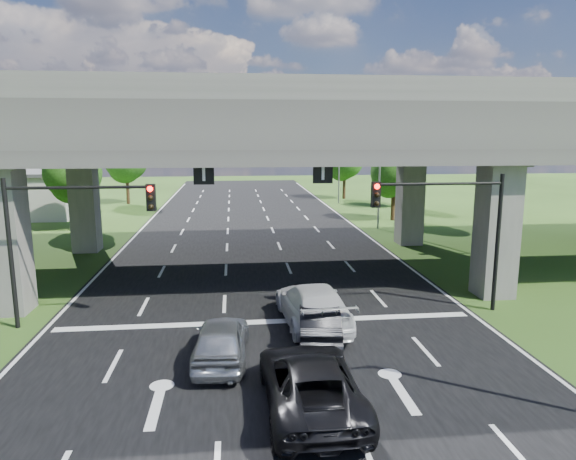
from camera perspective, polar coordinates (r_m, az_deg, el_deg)
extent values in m
plane|color=#294415|center=(18.26, -1.53, -14.10)|extent=(160.00, 160.00, 0.00)
cube|color=black|center=(27.64, -3.21, -5.43)|extent=(18.00, 120.00, 0.03)
cube|color=#322F2D|center=(28.58, -3.58, 11.30)|extent=(80.00, 15.00, 2.00)
cube|color=#605D58|center=(21.42, -2.72, 15.59)|extent=(80.00, 0.50, 1.00)
cube|color=#605D58|center=(35.87, -4.15, 13.54)|extent=(80.00, 0.50, 1.00)
cube|color=#605D58|center=(24.89, -28.96, -0.30)|extent=(1.60, 1.60, 7.00)
cube|color=#605D58|center=(36.12, -21.69, 3.26)|extent=(1.60, 1.60, 7.00)
cube|color=#605D58|center=(26.01, 22.20, 0.66)|extent=(1.60, 1.60, 7.00)
cube|color=#605D58|center=(36.90, 13.42, 3.86)|extent=(1.60, 1.60, 7.00)
cube|color=black|center=(21.64, -9.34, 6.13)|extent=(0.85, 0.06, 0.85)
cube|color=black|center=(21.94, 3.89, 6.30)|extent=(0.85, 0.06, 0.85)
cylinder|color=black|center=(23.90, 22.25, -1.38)|extent=(0.18, 0.18, 6.00)
cylinder|color=black|center=(22.34, 16.47, 4.95)|extent=(5.50, 0.12, 0.12)
cube|color=black|center=(21.31, 9.73, 3.89)|extent=(0.35, 0.28, 1.05)
sphere|color=#FF0C05|center=(21.12, 9.88, 4.78)|extent=(0.22, 0.22, 0.22)
cylinder|color=black|center=(22.78, -28.45, -2.43)|extent=(0.18, 0.18, 6.00)
cylinder|color=black|center=(21.48, -22.24, 4.39)|extent=(5.50, 0.12, 0.12)
cube|color=black|center=(20.75, -14.98, 3.51)|extent=(0.35, 0.28, 1.05)
sphere|color=#FF0C05|center=(20.56, -15.09, 4.42)|extent=(0.22, 0.22, 0.22)
cylinder|color=gray|center=(42.31, 10.16, 6.84)|extent=(0.16, 0.16, 10.00)
cylinder|color=gray|center=(41.88, 8.35, 13.30)|extent=(3.00, 0.10, 0.10)
cube|color=gray|center=(41.53, 6.28, 13.23)|extent=(0.60, 0.25, 0.18)
cylinder|color=gray|center=(57.82, 5.72, 7.91)|extent=(0.16, 0.16, 10.00)
cylinder|color=gray|center=(57.51, 4.30, 12.60)|extent=(3.00, 0.10, 0.10)
cube|color=gray|center=(57.26, 2.79, 12.52)|extent=(0.60, 0.25, 0.18)
cylinder|color=black|center=(44.80, -22.54, 2.09)|extent=(0.36, 0.36, 3.30)
sphere|color=#1F4512|center=(44.50, -22.82, 5.91)|extent=(4.50, 4.50, 4.50)
sphere|color=#1F4512|center=(44.03, -22.55, 7.65)|extent=(3.60, 3.60, 3.60)
sphere|color=#1F4512|center=(45.04, -22.96, 4.80)|extent=(3.30, 3.30, 3.30)
cylinder|color=black|center=(53.29, -23.24, 3.03)|extent=(0.36, 0.36, 2.86)
sphere|color=#1F4512|center=(53.05, -23.45, 5.81)|extent=(3.90, 3.90, 3.90)
sphere|color=#1F4512|center=(52.58, -23.22, 7.07)|extent=(3.12, 3.12, 3.12)
sphere|color=#1F4512|center=(53.58, -23.57, 5.00)|extent=(2.86, 2.86, 2.86)
cylinder|color=black|center=(59.99, -17.39, 4.47)|extent=(0.36, 0.36, 3.52)
sphere|color=#1F4512|center=(59.76, -17.56, 7.52)|extent=(4.80, 4.80, 4.80)
sphere|color=#1F4512|center=(59.34, -17.31, 8.91)|extent=(3.84, 3.84, 3.84)
sphere|color=#1F4512|center=(60.26, -17.72, 6.62)|extent=(3.52, 3.52, 3.52)
cylinder|color=black|center=(47.17, 11.59, 2.94)|extent=(0.36, 0.36, 3.08)
sphere|color=#1F4512|center=(46.90, 11.72, 6.33)|extent=(4.20, 4.20, 4.20)
sphere|color=#1F4512|center=(46.66, 12.36, 7.83)|extent=(3.36, 3.36, 3.36)
sphere|color=#1F4512|center=(47.25, 11.19, 5.35)|extent=(3.08, 3.08, 3.08)
cylinder|color=black|center=(55.66, 12.06, 3.94)|extent=(0.36, 0.36, 2.86)
sphere|color=#1F4512|center=(55.43, 12.16, 6.61)|extent=(3.90, 3.90, 3.90)
sphere|color=#1F4512|center=(55.21, 12.70, 7.79)|extent=(3.12, 3.12, 3.12)
sphere|color=#1F4512|center=(55.78, 11.71, 5.84)|extent=(2.86, 2.86, 2.86)
cylinder|color=black|center=(62.27, 6.26, 4.99)|extent=(0.36, 0.36, 3.30)
sphere|color=#1F4512|center=(62.06, 6.32, 7.75)|extent=(4.50, 4.50, 4.50)
sphere|color=#1F4512|center=(61.80, 6.77, 8.98)|extent=(3.60, 3.60, 3.60)
sphere|color=#1F4512|center=(62.43, 5.95, 6.94)|extent=(3.30, 3.30, 3.30)
imported|color=#A9ADB1|center=(17.89, -7.42, -11.99)|extent=(2.06, 4.52, 1.50)
imported|color=black|center=(19.55, 3.45, -10.11)|extent=(1.94, 4.35, 1.39)
imported|color=silver|center=(20.90, 2.76, -8.28)|extent=(2.77, 5.96, 1.68)
imported|color=black|center=(14.94, 2.49, -16.58)|extent=(2.65, 5.61, 1.55)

